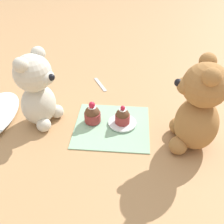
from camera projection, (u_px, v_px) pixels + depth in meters
The scene contains 8 objects.
ground_plane at pixel (112, 127), 0.80m from camera, with size 4.00×4.00×0.00m, color tan.
knitted_placemat at pixel (112, 126), 0.80m from camera, with size 0.22×0.23×0.01m, color #8EBC99.
teddy_bear_cream at pixel (37, 90), 0.76m from camera, with size 0.14×0.13×0.23m.
teddy_bear_tan at pixel (198, 109), 0.67m from camera, with size 0.14×0.14×0.26m.
cupcake_near_cream_bear at pixel (92, 114), 0.80m from camera, with size 0.05×0.05×0.07m.
saucer_plate at pixel (122, 123), 0.80m from camera, with size 0.09×0.09×0.01m, color silver.
cupcake_near_tan_bear at pixel (122, 116), 0.79m from camera, with size 0.04×0.04×0.06m.
teaspoon at pixel (100, 84), 1.00m from camera, with size 0.10×0.01×0.01m, color silver.
Camera 1 is at (-0.61, -0.05, 0.52)m, focal length 42.00 mm.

